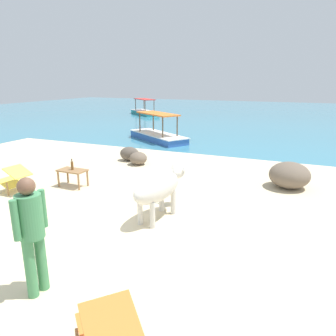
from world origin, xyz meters
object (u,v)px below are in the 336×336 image
deck_chair_near (14,178)px  boat_blue (158,135)px  low_bench_table (72,173)px  boat_teal (145,111)px  bottle (72,165)px  person_standing (31,228)px  cow (158,187)px  deck_chair_far (107,325)px

deck_chair_near → boat_blue: 8.12m
low_bench_table → boat_teal: 18.54m
bottle → person_standing: person_standing is taller
boat_blue → boat_teal: (-5.94, 10.08, 0.00)m
cow → person_standing: (-0.47, -2.82, 0.27)m
low_bench_table → boat_blue: bearing=98.0°
low_bench_table → bottle: size_ratio=2.60×
boat_blue → bottle: bearing=130.9°
cow → low_bench_table: cow is taller
cow → bottle: cow is taller
bottle → deck_chair_near: bearing=-137.6°
deck_chair_far → boat_blue: bearing=-25.9°
bottle → deck_chair_near: 1.43m
deck_chair_far → boat_teal: bearing=-22.2°
cow → boat_blue: 8.97m
cow → bottle: size_ratio=6.18×
deck_chair_near → boat_blue: boat_blue is taller
deck_chair_near → boat_blue: bearing=-87.0°
low_bench_table → person_standing: person_standing is taller
deck_chair_far → boat_teal: boat_teal is taller
bottle → person_standing: size_ratio=0.18×
bottle → deck_chair_far: size_ratio=0.32×
low_bench_table → boat_teal: bearing=112.7°
cow → bottle: bearing=80.3°
deck_chair_near → boat_teal: 19.09m
cow → deck_chair_near: (-4.01, -0.02, -0.29)m
deck_chair_far → boat_teal: 24.03m
person_standing → low_bench_table: bearing=127.3°
deck_chair_near → person_standing: bearing=146.0°
cow → deck_chair_far: bearing=-155.7°
deck_chair_near → person_standing: (3.54, -2.79, 0.56)m
low_bench_table → boat_teal: (-6.80, 17.25, -0.14)m
bottle → person_standing: 4.52m
deck_chair_near → boat_blue: (0.18, 8.12, -0.13)m
cow → boat_teal: boat_teal is taller
cow → boat_blue: boat_blue is taller
person_standing → boat_blue: person_standing is taller
cow → bottle: (-2.96, 0.93, -0.09)m
low_bench_table → boat_blue: (-0.86, 7.17, -0.14)m
cow → deck_chair_far: cow is taller
cow → deck_chair_near: size_ratio=2.27×
bottle → deck_chair_near: size_ratio=0.37×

